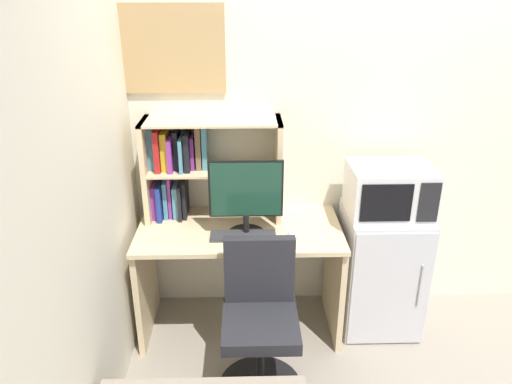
{
  "coord_description": "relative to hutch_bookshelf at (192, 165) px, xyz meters",
  "views": [
    {
      "loc": [
        -0.9,
        -2.96,
        2.12
      ],
      "look_at": [
        -0.83,
        -0.35,
        0.99
      ],
      "focal_mm": 34.12,
      "sensor_mm": 36.0,
      "label": 1
    }
  ],
  "objects": [
    {
      "name": "keyboard",
      "position": [
        0.31,
        -0.31,
        -0.33
      ],
      "size": [
        0.38,
        0.12,
        0.02
      ],
      "primitive_type": "cube",
      "color": "#333338",
      "rests_on": "desk"
    },
    {
      "name": "monitor",
      "position": [
        0.33,
        -0.27,
        -0.09
      ],
      "size": [
        0.43,
        0.21,
        0.47
      ],
      "color": "black",
      "rests_on": "desk"
    },
    {
      "name": "wall_left",
      "position": [
        -0.4,
        -1.47,
        0.22
      ],
      "size": [
        0.04,
        4.4,
        2.6
      ],
      "primitive_type": "cube",
      "color": "silver",
      "rests_on": "ground_plane"
    },
    {
      "name": "hutch_bookshelf",
      "position": [
        0.0,
        0.0,
        0.0
      ],
      "size": [
        0.84,
        0.29,
        0.63
      ],
      "color": "beige",
      "rests_on": "desk"
    },
    {
      "name": "mini_fridge",
      "position": [
        1.2,
        -0.17,
        -0.67
      ],
      "size": [
        0.49,
        0.5,
        0.81
      ],
      "color": "silver",
      "rests_on": "ground_plane"
    },
    {
      "name": "desk_chair",
      "position": [
        0.4,
        -0.71,
        -0.69
      ],
      "size": [
        0.46,
        0.46,
        0.88
      ],
      "color": "black",
      "rests_on": "ground_plane"
    },
    {
      "name": "microwave",
      "position": [
        1.2,
        -0.16,
        -0.12
      ],
      "size": [
        0.49,
        0.37,
        0.3
      ],
      "color": "silver",
      "rests_on": "mini_fridge"
    },
    {
      "name": "wall_back",
      "position": [
        1.62,
        0.15,
        0.22
      ],
      "size": [
        6.4,
        0.04,
        2.6
      ],
      "primitive_type": "cube",
      "color": "silver",
      "rests_on": "ground_plane"
    },
    {
      "name": "computer_mouse",
      "position": [
        0.61,
        -0.31,
        -0.33
      ],
      "size": [
        0.07,
        0.09,
        0.03
      ],
      "primitive_type": "ellipsoid",
      "color": "silver",
      "rests_on": "desk"
    },
    {
      "name": "wall_corkboard",
      "position": [
        -0.12,
        0.12,
        0.68
      ],
      "size": [
        0.69,
        0.02,
        0.51
      ],
      "primitive_type": "cube",
      "color": "tan"
    },
    {
      "name": "desk",
      "position": [
        0.29,
        -0.19,
        -0.57
      ],
      "size": [
        1.24,
        0.63,
        0.74
      ],
      "color": "beige",
      "rests_on": "ground_plane"
    }
  ]
}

